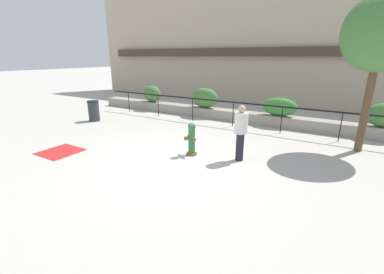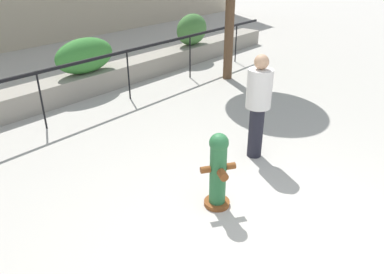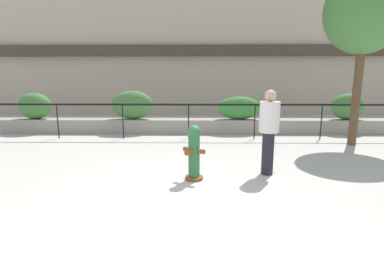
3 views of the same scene
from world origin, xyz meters
name	(u,v)px [view 3 (image 3 of 3)]	position (x,y,z in m)	size (l,w,h in m)	color
ground_plane	(181,197)	(0.00, 0.00, 0.00)	(120.00, 120.00, 0.00)	#B2ADA3
building_facade	(192,40)	(0.00, 11.98, 3.99)	(30.00, 1.36, 8.00)	tan
planter_wall_low	(189,126)	(0.00, 6.00, 0.25)	(18.00, 0.70, 0.50)	gray
fence_railing_segment	(189,108)	(0.00, 4.90, 1.02)	(15.00, 0.05, 1.15)	black
hedge_bush_0	(35,106)	(-5.59, 6.00, 0.97)	(1.20, 0.70, 0.94)	#427538
hedge_bush_1	(132,105)	(-2.05, 6.00, 1.01)	(1.49, 0.70, 1.02)	#427538
hedge_bush_2	(239,108)	(1.78, 6.00, 0.91)	(1.54, 0.63, 0.81)	#387F33
hedge_bush_3	(348,107)	(5.64, 6.00, 0.96)	(1.18, 0.63, 0.92)	#427538
fire_hydrant	(194,152)	(0.21, 0.88, 0.55)	(0.49, 0.49, 1.08)	brown
street_tree	(365,12)	(4.90, 4.10, 3.73)	(2.22, 1.99, 4.93)	brown
pedestrian	(269,127)	(1.72, 1.25, 0.99)	(0.49, 0.49, 1.73)	black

